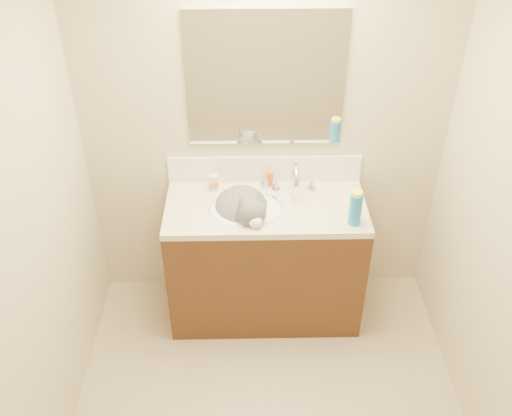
{
  "coord_description": "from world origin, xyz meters",
  "views": [
    {
      "loc": [
        -0.11,
        -1.77,
        2.85
      ],
      "look_at": [
        -0.06,
        0.92,
        0.88
      ],
      "focal_mm": 40.0,
      "sensor_mm": 36.0,
      "label": 1
    }
  ],
  "objects_px": {
    "faucet": "(295,181)",
    "pill_bottle": "(214,183)",
    "spray_can": "(355,209)",
    "basin": "(246,218)",
    "vanity_cabinet": "(265,262)",
    "cat": "(244,210)",
    "amber_bottle": "(270,179)",
    "silver_jar": "(265,183)"
  },
  "relations": [
    {
      "from": "cat",
      "to": "amber_bottle",
      "type": "distance_m",
      "value": 0.29
    },
    {
      "from": "basin",
      "to": "amber_bottle",
      "type": "xyz_separation_m",
      "value": [
        0.15,
        0.24,
        0.12
      ]
    },
    {
      "from": "basin",
      "to": "amber_bottle",
      "type": "bearing_deg",
      "value": 58.16
    },
    {
      "from": "silver_jar",
      "to": "vanity_cabinet",
      "type": "bearing_deg",
      "value": -89.7
    },
    {
      "from": "cat",
      "to": "spray_can",
      "type": "bearing_deg",
      "value": -34.6
    },
    {
      "from": "vanity_cabinet",
      "to": "pill_bottle",
      "type": "xyz_separation_m",
      "value": [
        -0.31,
        0.17,
        0.5
      ]
    },
    {
      "from": "vanity_cabinet",
      "to": "basin",
      "type": "distance_m",
      "value": 0.4
    },
    {
      "from": "spray_can",
      "to": "pill_bottle",
      "type": "bearing_deg",
      "value": 156.33
    },
    {
      "from": "vanity_cabinet",
      "to": "pill_bottle",
      "type": "bearing_deg",
      "value": 150.95
    },
    {
      "from": "faucet",
      "to": "cat",
      "type": "distance_m",
      "value": 0.36
    },
    {
      "from": "amber_bottle",
      "to": "cat",
      "type": "bearing_deg",
      "value": -125.61
    },
    {
      "from": "vanity_cabinet",
      "to": "silver_jar",
      "type": "xyz_separation_m",
      "value": [
        -0.0,
        0.2,
        0.48
      ]
    },
    {
      "from": "vanity_cabinet",
      "to": "basin",
      "type": "bearing_deg",
      "value": -165.96
    },
    {
      "from": "faucet",
      "to": "vanity_cabinet",
      "type": "bearing_deg",
      "value": -142.71
    },
    {
      "from": "faucet",
      "to": "silver_jar",
      "type": "distance_m",
      "value": 0.2
    },
    {
      "from": "silver_jar",
      "to": "spray_can",
      "type": "relative_size",
      "value": 0.31
    },
    {
      "from": "faucet",
      "to": "spray_can",
      "type": "height_order",
      "value": "faucet"
    },
    {
      "from": "cat",
      "to": "pill_bottle",
      "type": "distance_m",
      "value": 0.27
    },
    {
      "from": "basin",
      "to": "spray_can",
      "type": "distance_m",
      "value": 0.65
    },
    {
      "from": "basin",
      "to": "amber_bottle",
      "type": "distance_m",
      "value": 0.31
    },
    {
      "from": "cat",
      "to": "basin",
      "type": "bearing_deg",
      "value": -66.46
    },
    {
      "from": "cat",
      "to": "silver_jar",
      "type": "height_order",
      "value": "cat"
    },
    {
      "from": "vanity_cabinet",
      "to": "cat",
      "type": "xyz_separation_m",
      "value": [
        -0.13,
        -0.02,
        0.43
      ]
    },
    {
      "from": "cat",
      "to": "vanity_cabinet",
      "type": "bearing_deg",
      "value": -13.12
    },
    {
      "from": "silver_jar",
      "to": "amber_bottle",
      "type": "bearing_deg",
      "value": 27.44
    },
    {
      "from": "pill_bottle",
      "to": "silver_jar",
      "type": "relative_size",
      "value": 1.72
    },
    {
      "from": "basin",
      "to": "faucet",
      "type": "xyz_separation_m",
      "value": [
        0.3,
        0.17,
        0.16
      ]
    },
    {
      "from": "basin",
      "to": "cat",
      "type": "xyz_separation_m",
      "value": [
        -0.01,
        0.01,
        0.05
      ]
    },
    {
      "from": "faucet",
      "to": "pill_bottle",
      "type": "height_order",
      "value": "faucet"
    },
    {
      "from": "basin",
      "to": "silver_jar",
      "type": "height_order",
      "value": "silver_jar"
    },
    {
      "from": "amber_bottle",
      "to": "spray_can",
      "type": "xyz_separation_m",
      "value": [
        0.46,
        -0.39,
        0.05
      ]
    },
    {
      "from": "faucet",
      "to": "cat",
      "type": "bearing_deg",
      "value": -153.95
    },
    {
      "from": "spray_can",
      "to": "basin",
      "type": "bearing_deg",
      "value": 166.3
    },
    {
      "from": "cat",
      "to": "amber_bottle",
      "type": "height_order",
      "value": "cat"
    },
    {
      "from": "silver_jar",
      "to": "spray_can",
      "type": "bearing_deg",
      "value": -37.28
    },
    {
      "from": "vanity_cabinet",
      "to": "faucet",
      "type": "height_order",
      "value": "faucet"
    },
    {
      "from": "cat",
      "to": "pill_bottle",
      "type": "height_order",
      "value": "cat"
    },
    {
      "from": "silver_jar",
      "to": "spray_can",
      "type": "xyz_separation_m",
      "value": [
        0.5,
        -0.38,
        0.07
      ]
    },
    {
      "from": "cat",
      "to": "amber_bottle",
      "type": "xyz_separation_m",
      "value": [
        0.17,
        0.23,
        0.07
      ]
    },
    {
      "from": "faucet",
      "to": "pill_bottle",
      "type": "relative_size",
      "value": 2.64
    },
    {
      "from": "faucet",
      "to": "amber_bottle",
      "type": "xyz_separation_m",
      "value": [
        -0.15,
        0.08,
        -0.04
      ]
    },
    {
      "from": "pill_bottle",
      "to": "spray_can",
      "type": "relative_size",
      "value": 0.54
    }
  ]
}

